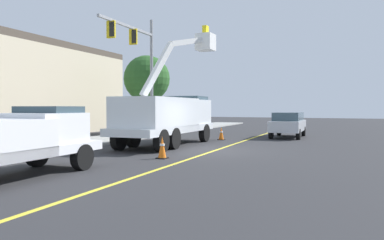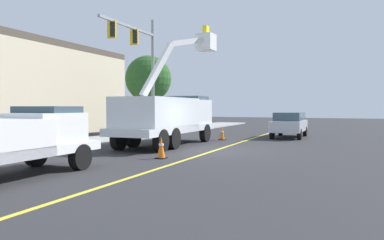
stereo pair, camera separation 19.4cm
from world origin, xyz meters
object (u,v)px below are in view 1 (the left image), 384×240
(traffic_cone_mid_front, at_px, (162,148))
(traffic_signal_mast, at_px, (139,56))
(service_pickup_truck, at_px, (12,139))
(passing_minivan, at_px, (288,123))
(utility_bucket_truck, at_px, (168,115))
(traffic_cone_mid_rear, at_px, (221,134))

(traffic_cone_mid_front, relative_size, traffic_signal_mast, 0.11)
(service_pickup_truck, distance_m, traffic_signal_mast, 15.10)
(service_pickup_truck, xyz_separation_m, traffic_cone_mid_front, (5.44, -1.78, -0.68))
(traffic_signal_mast, bearing_deg, traffic_cone_mid_front, -141.76)
(service_pickup_truck, bearing_deg, passing_minivan, -12.73)
(utility_bucket_truck, distance_m, passing_minivan, 9.47)
(service_pickup_truck, relative_size, passing_minivan, 1.17)
(utility_bucket_truck, bearing_deg, traffic_signal_mast, 49.75)
(passing_minivan, relative_size, traffic_cone_mid_rear, 6.04)
(utility_bucket_truck, distance_m, traffic_cone_mid_rear, 4.69)
(traffic_signal_mast, bearing_deg, service_pickup_truck, -161.01)
(traffic_cone_mid_front, bearing_deg, traffic_cone_mid_rear, 6.21)
(traffic_cone_mid_front, bearing_deg, passing_minivan, -10.39)
(utility_bucket_truck, distance_m, service_pickup_truck, 10.22)
(traffic_cone_mid_front, xyz_separation_m, traffic_signal_mast, (8.24, 6.49, 5.01))
(utility_bucket_truck, height_order, service_pickup_truck, utility_bucket_truck)
(service_pickup_truck, relative_size, traffic_cone_mid_rear, 7.04)
(utility_bucket_truck, xyz_separation_m, traffic_cone_mid_rear, (4.32, -1.38, -1.20))
(traffic_cone_mid_front, bearing_deg, service_pickup_truck, 161.88)
(service_pickup_truck, xyz_separation_m, traffic_signal_mast, (13.68, 4.71, 4.33))
(passing_minivan, relative_size, traffic_signal_mast, 0.60)
(passing_minivan, bearing_deg, traffic_signal_mast, 117.90)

